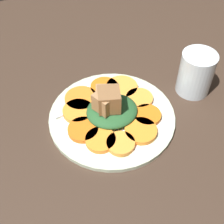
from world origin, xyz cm
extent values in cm
cube|color=#38281E|center=(0.00, 0.00, 1.00)|extent=(120.00, 120.00, 2.00)
cylinder|color=beige|center=(0.00, 0.00, 2.50)|extent=(27.34, 27.34, 1.00)
cylinder|color=white|center=(0.00, 0.00, 2.55)|extent=(21.87, 21.87, 1.00)
cylinder|color=orange|center=(-1.03, -8.10, 3.63)|extent=(6.52, 6.52, 1.06)
cylinder|color=orange|center=(5.05, -6.46, 3.63)|extent=(7.35, 7.35, 1.06)
cylinder|color=orange|center=(6.71, -3.04, 3.63)|extent=(6.71, 6.71, 1.06)
cylinder|color=orange|center=(7.12, 2.23, 3.63)|extent=(6.36, 6.36, 1.06)
cylinder|color=orange|center=(4.55, 5.91, 3.63)|extent=(6.17, 6.17, 1.06)
cylinder|color=orange|center=(1.07, 8.11, 3.63)|extent=(5.73, 5.73, 1.06)
cylinder|color=orange|center=(-3.97, 6.49, 3.63)|extent=(6.71, 6.71, 1.06)
cylinder|color=orange|center=(-6.91, 3.09, 3.63)|extent=(5.92, 5.92, 1.06)
cylinder|color=orange|center=(-7.28, -2.13, 3.63)|extent=(6.06, 6.06, 1.06)
cylinder|color=orange|center=(-4.85, -6.83, 3.63)|extent=(7.30, 7.30, 1.06)
ellipsoid|color=#235128|center=(0.00, 0.00, 4.48)|extent=(11.09, 9.98, 2.76)
cube|color=#9E754C|center=(1.51, -0.38, 7.87)|extent=(5.43, 5.43, 4.01)
cube|color=#9E754C|center=(1.04, -1.56, 7.72)|extent=(4.72, 4.72, 3.72)
cube|color=brown|center=(0.65, 0.05, 8.13)|extent=(5.50, 5.50, 4.53)
cube|color=silver|center=(5.25, -4.57, 3.30)|extent=(13.11, 3.37, 0.40)
cube|color=silver|center=(-1.99, -5.86, 3.30)|extent=(1.97, 2.55, 0.40)
cube|color=silver|center=(-5.14, -7.43, 3.30)|extent=(5.14, 1.20, 0.40)
cube|color=silver|center=(-5.26, -6.77, 3.30)|extent=(5.14, 1.20, 0.40)
cube|color=silver|center=(-5.38, -6.12, 3.30)|extent=(5.14, 1.20, 0.40)
cube|color=silver|center=(-5.49, -5.46, 3.30)|extent=(5.14, 1.20, 0.40)
cylinder|color=silver|center=(-21.01, -2.25, 7.09)|extent=(7.87, 7.87, 10.17)
camera|label=1|loc=(14.91, 41.83, 53.91)|focal=50.00mm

